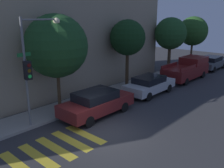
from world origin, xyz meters
name	(u,v)px	position (x,y,z in m)	size (l,w,h in m)	color
ground_plane	(106,135)	(0.00, 0.00, 0.00)	(60.00, 60.00, 0.00)	#333335
sidewalk	(54,111)	(0.00, 4.26, 0.07)	(26.00, 2.12, 0.14)	gray
building_row	(12,44)	(0.00, 8.72, 3.70)	(26.00, 6.00, 7.40)	gray
crosswalk	(38,156)	(-3.23, 0.80, 0.00)	(5.65, 2.60, 0.00)	gold
traffic_light_pole	(34,58)	(-1.53, 3.37, 3.56)	(2.50, 0.56, 5.54)	slate
sedan_near_corner	(97,103)	(1.44, 2.10, 0.77)	(4.53, 1.87, 1.47)	maroon
sedan_middle	(150,85)	(6.77, 2.10, 0.71)	(4.27, 1.81, 1.33)	#B7BABF
pickup_truck	(187,69)	(12.69, 2.10, 0.92)	(5.35, 2.01, 1.85)	maroon
sedan_far_end	(211,62)	(18.18, 2.10, 0.72)	(4.33, 1.82, 1.36)	#4C5156
tree_near_corner	(56,46)	(0.55, 4.43, 3.87)	(3.65, 3.65, 5.70)	#4C3823
tree_midblock	(128,38)	(7.03, 4.43, 3.89)	(2.71, 2.71, 5.27)	#42301E
tree_far_end	(171,34)	(13.46, 4.43, 3.83)	(2.99, 2.99, 5.35)	brown
tree_behind_truck	(193,31)	(18.26, 4.43, 3.82)	(3.11, 3.11, 5.39)	brown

